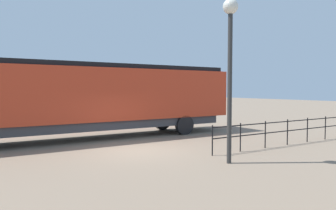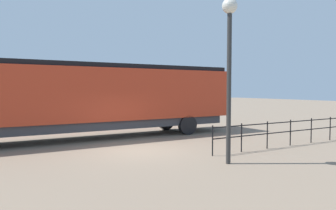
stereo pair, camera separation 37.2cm
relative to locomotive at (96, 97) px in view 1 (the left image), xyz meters
The scene contains 4 objects.
ground_plane 4.71m from the locomotive, ahead, with size 120.00×120.00×0.00m, color #84705B.
locomotive is the anchor object (origin of this frame).
lamp_post 8.29m from the locomotive, 15.49° to the left, with size 0.53×0.53×5.70m.
platform_fence 9.63m from the locomotive, 47.03° to the left, with size 0.05×9.05×1.20m.
Camera 1 is at (11.77, -5.79, 2.61)m, focal length 33.40 mm.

